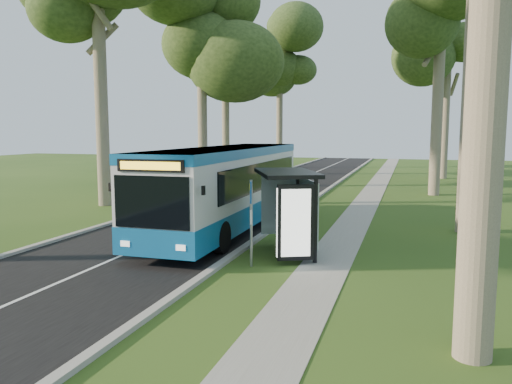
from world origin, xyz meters
TOP-DOWN VIEW (x-y plane):
  - ground at (0.00, 0.00)m, footprint 120.00×120.00m
  - road at (-3.50, 10.00)m, footprint 7.00×100.00m
  - kerb_east at (0.00, 10.00)m, footprint 0.25×100.00m
  - kerb_west at (-7.00, 10.00)m, footprint 0.25×100.00m
  - centre_line at (-3.50, 10.00)m, footprint 0.12×100.00m
  - footpath at (3.00, 10.00)m, footprint 1.50×100.00m
  - bus at (-1.74, 3.64)m, footprint 2.74×12.71m
  - bus_stop_sign at (0.89, -1.42)m, footprint 0.13×0.36m
  - bus_shelter at (1.64, 0.01)m, footprint 2.88×3.61m
  - litter_bin at (0.62, 5.42)m, footprint 0.61×0.61m
  - car_white at (-7.88, 19.64)m, footprint 3.00×5.33m
  - car_silver at (-8.36, 24.07)m, footprint 2.54×4.67m
  - tree_west_c at (-9.00, 18.00)m, footprint 5.20×5.20m
  - tree_west_d at (-11.00, 28.00)m, footprint 5.20×5.20m
  - tree_west_e at (-8.50, 38.00)m, footprint 5.20×5.20m
  - tree_east_c at (6.80, 18.00)m, footprint 5.20×5.20m
  - tree_east_d at (8.00, 30.00)m, footprint 5.20×5.20m

SIDE VIEW (x-z plane):
  - ground at x=0.00m, z-range 0.00..0.00m
  - road at x=-3.50m, z-range 0.00..0.02m
  - footpath at x=3.00m, z-range 0.00..0.02m
  - centre_line at x=-3.50m, z-range 0.02..0.02m
  - kerb_east at x=0.00m, z-range 0.00..0.12m
  - kerb_west at x=-7.00m, z-range 0.00..0.12m
  - litter_bin at x=0.62m, z-range 0.01..1.07m
  - car_silver at x=-8.36m, z-range 0.00..1.46m
  - car_white at x=-7.88m, z-range 0.00..1.71m
  - bus_stop_sign at x=0.89m, z-range 0.32..2.92m
  - bus at x=-1.74m, z-range 0.06..3.42m
  - bus_shelter at x=1.64m, z-range 0.57..3.30m
  - tree_east_d at x=8.00m, z-range 3.32..17.08m
  - tree_east_c at x=6.80m, z-range 3.65..18.82m
  - tree_west_d at x=-11.00m, z-range 3.70..19.06m
  - tree_west_c at x=-9.00m, z-range 3.71..19.13m
  - tree_west_e at x=-8.50m, z-range 3.73..19.26m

